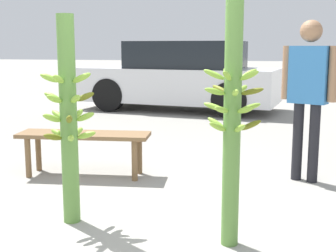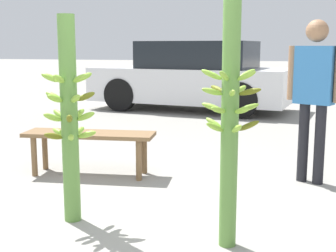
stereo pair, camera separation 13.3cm
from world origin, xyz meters
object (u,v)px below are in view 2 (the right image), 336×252
banana_stalk_center (230,120)px  market_bench (89,139)px  vendor_person (314,86)px  banana_stalk_left (69,118)px  parked_car (193,77)px

banana_stalk_center → market_bench: 2.22m
banana_stalk_center → vendor_person: bearing=69.9°
banana_stalk_left → vendor_person: 2.41m
banana_stalk_center → market_bench: bearing=138.6°
vendor_person → market_bench: 2.34m
banana_stalk_left → vendor_person: vendor_person is taller
vendor_person → market_bench: bearing=-149.5°
market_bench → parked_car: 5.27m
vendor_person → market_bench: vendor_person is taller
vendor_person → parked_car: vendor_person is taller
market_bench → parked_car: bearing=83.9°
banana_stalk_left → market_bench: size_ratio=1.13×
vendor_person → banana_stalk_left: bearing=-116.9°
vendor_person → parked_car: bearing=137.2°
banana_stalk_left → banana_stalk_center: size_ratio=0.93×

